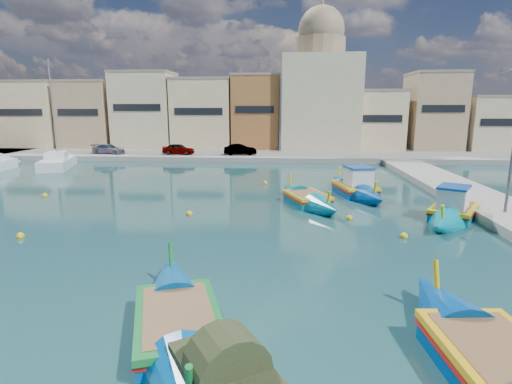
% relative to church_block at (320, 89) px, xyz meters
% --- Properties ---
extents(ground, '(160.00, 160.00, 0.00)m').
position_rel_church_block_xyz_m(ground, '(-10.00, -40.00, -8.41)').
color(ground, '#14313C').
rests_on(ground, ground).
extents(north_quay, '(80.00, 8.00, 0.60)m').
position_rel_church_block_xyz_m(north_quay, '(-10.00, -8.00, -8.11)').
color(north_quay, gray).
rests_on(north_quay, ground).
extents(north_townhouses, '(83.20, 7.87, 10.19)m').
position_rel_church_block_xyz_m(north_townhouses, '(-3.32, -0.64, -3.41)').
color(north_townhouses, beige).
rests_on(north_townhouses, ground).
extents(church_block, '(10.00, 10.00, 19.10)m').
position_rel_church_block_xyz_m(church_block, '(0.00, 0.00, 0.00)').
color(church_block, beige).
rests_on(church_block, ground).
extents(parked_cars, '(19.89, 2.09, 1.28)m').
position_rel_church_block_xyz_m(parked_cars, '(-17.73, -9.50, -7.19)').
color(parked_cars, '#4C1919').
rests_on(parked_cars, north_quay).
extents(luzzu_turquoise_cabin, '(6.38, 8.82, 2.92)m').
position_rel_church_block_xyz_m(luzzu_turquoise_cabin, '(4.98, -33.56, -8.06)').
color(luzzu_turquoise_cabin, '#008AA3').
rests_on(luzzu_turquoise_cabin, ground).
extents(luzzu_blue_cabin, '(4.08, 9.21, 3.17)m').
position_rel_church_block_xyz_m(luzzu_blue_cabin, '(0.54, -27.79, -8.02)').
color(luzzu_blue_cabin, '#004AA3').
rests_on(luzzu_blue_cabin, ground).
extents(luzzu_green, '(4.87, 8.21, 2.53)m').
position_rel_church_block_xyz_m(luzzu_green, '(-2.98, -30.96, -8.14)').
color(luzzu_green, '#007A97').
rests_on(luzzu_green, ground).
extents(luzzu_blue_south, '(5.00, 9.44, 2.67)m').
position_rel_church_block_xyz_m(luzzu_blue_south, '(-7.15, -46.32, -8.13)').
color(luzzu_blue_south, '#0058AB').
rests_on(luzzu_blue_south, ground).
extents(luzzu_cyan_south, '(2.98, 9.00, 2.75)m').
position_rel_church_block_xyz_m(luzzu_cyan_south, '(0.46, -47.45, -8.11)').
color(luzzu_cyan_south, '#0049A6').
rests_on(luzzu_cyan_south, ground).
extents(yacht_north, '(4.83, 8.93, 11.48)m').
position_rel_church_block_xyz_m(yacht_north, '(-27.79, -15.93, -7.96)').
color(yacht_north, white).
rests_on(yacht_north, ground).
extents(yacht_midnorth, '(2.63, 7.79, 10.92)m').
position_rel_church_block_xyz_m(yacht_midnorth, '(-32.93, -18.17, -7.98)').
color(yacht_midnorth, white).
rests_on(yacht_midnorth, ground).
extents(mooring_buoys, '(22.57, 21.28, 0.36)m').
position_rel_church_block_xyz_m(mooring_buoys, '(-8.72, -34.87, -8.33)').
color(mooring_buoys, yellow).
rests_on(mooring_buoys, ground).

